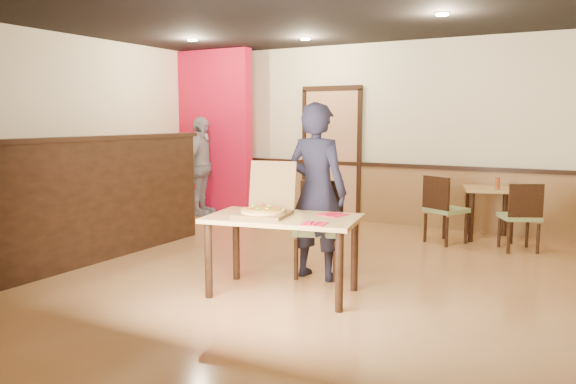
% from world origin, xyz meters
% --- Properties ---
extents(floor, '(7.00, 7.00, 0.00)m').
position_xyz_m(floor, '(0.00, 0.00, 0.00)').
color(floor, '#B97E48').
rests_on(floor, ground).
extents(ceiling, '(7.00, 7.00, 0.00)m').
position_xyz_m(ceiling, '(0.00, 0.00, 2.80)').
color(ceiling, black).
rests_on(ceiling, wall_back).
extents(wall_back, '(7.00, 0.00, 7.00)m').
position_xyz_m(wall_back, '(0.00, 3.50, 1.40)').
color(wall_back, beige).
rests_on(wall_back, floor).
extents(wall_left, '(0.00, 7.00, 7.00)m').
position_xyz_m(wall_left, '(-3.50, 0.00, 1.40)').
color(wall_left, beige).
rests_on(wall_left, floor).
extents(wainscot_back, '(7.00, 0.04, 0.90)m').
position_xyz_m(wainscot_back, '(0.00, 3.47, 0.45)').
color(wainscot_back, olive).
rests_on(wainscot_back, floor).
extents(chair_rail_back, '(7.00, 0.06, 0.06)m').
position_xyz_m(chair_rail_back, '(0.00, 3.45, 0.92)').
color(chair_rail_back, black).
rests_on(chair_rail_back, wall_back).
extents(back_door, '(0.90, 0.06, 2.10)m').
position_xyz_m(back_door, '(-0.80, 3.46, 1.05)').
color(back_door, tan).
rests_on(back_door, wall_back).
extents(booth_partition, '(0.20, 3.10, 1.44)m').
position_xyz_m(booth_partition, '(-2.00, -0.20, 0.74)').
color(booth_partition, black).
rests_on(booth_partition, floor).
extents(red_accent_panel, '(1.60, 0.20, 2.78)m').
position_xyz_m(red_accent_panel, '(-2.90, 3.00, 1.40)').
color(red_accent_panel, red).
rests_on(red_accent_panel, floor).
extents(spot_a, '(0.14, 0.14, 0.02)m').
position_xyz_m(spot_a, '(-2.30, 1.80, 2.78)').
color(spot_a, beige).
rests_on(spot_a, ceiling).
extents(spot_b, '(0.14, 0.14, 0.02)m').
position_xyz_m(spot_b, '(-0.80, 2.50, 2.78)').
color(spot_b, beige).
rests_on(spot_b, ceiling).
extents(spot_c, '(0.14, 0.14, 0.02)m').
position_xyz_m(spot_c, '(1.40, 1.50, 2.78)').
color(spot_c, beige).
rests_on(spot_c, ceiling).
extents(main_table, '(1.51, 1.03, 0.74)m').
position_xyz_m(main_table, '(0.47, -0.44, 0.63)').
color(main_table, tan).
rests_on(main_table, floor).
extents(diner_chair, '(0.61, 0.61, 0.98)m').
position_xyz_m(diner_chair, '(0.47, 0.35, 0.54)').
color(diner_chair, olive).
rests_on(diner_chair, floor).
extents(side_chair_left, '(0.60, 0.60, 0.90)m').
position_xyz_m(side_chair_left, '(1.26, 2.44, 0.49)').
color(side_chair_left, olive).
rests_on(side_chair_left, floor).
extents(side_chair_right, '(0.57, 0.57, 0.86)m').
position_xyz_m(side_chair_right, '(2.22, 2.44, 0.47)').
color(side_chair_right, olive).
rests_on(side_chair_right, floor).
extents(side_table, '(0.82, 0.82, 0.71)m').
position_xyz_m(side_table, '(1.74, 3.05, 0.54)').
color(side_table, tan).
rests_on(side_table, floor).
extents(diner, '(0.69, 0.48, 1.80)m').
position_xyz_m(diner, '(0.51, 0.21, 0.90)').
color(diner, black).
rests_on(diner, floor).
extents(passerby, '(0.60, 1.04, 1.67)m').
position_xyz_m(passerby, '(-2.87, 2.68, 0.84)').
color(passerby, gray).
rests_on(passerby, floor).
extents(pizza_box, '(0.56, 0.62, 0.49)m').
position_xyz_m(pizza_box, '(0.30, -0.48, 0.81)').
color(pizza_box, brown).
rests_on(pizza_box, main_table).
extents(pizza, '(0.51, 0.51, 0.03)m').
position_xyz_m(pizza, '(0.31, -0.53, 0.79)').
color(pizza, gold).
rests_on(pizza, pizza_box).
extents(napkin_near, '(0.23, 0.23, 0.01)m').
position_xyz_m(napkin_near, '(0.90, -0.65, 0.75)').
color(napkin_near, red).
rests_on(napkin_near, main_table).
extents(napkin_far, '(0.28, 0.28, 0.01)m').
position_xyz_m(napkin_far, '(0.85, -0.15, 0.75)').
color(napkin_far, red).
rests_on(napkin_far, main_table).
extents(condiment, '(0.06, 0.06, 0.16)m').
position_xyz_m(condiment, '(1.86, 2.90, 0.79)').
color(condiment, '#953C1B').
rests_on(condiment, side_table).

